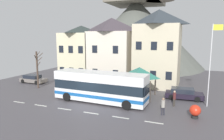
{
  "coord_description": "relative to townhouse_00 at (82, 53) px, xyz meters",
  "views": [
    {
      "loc": [
        10.33,
        -18.55,
        7.21
      ],
      "look_at": [
        1.12,
        4.62,
        3.19
      ],
      "focal_mm": 33.16,
      "sensor_mm": 36.0,
      "label": 1
    }
  ],
  "objects": [
    {
      "name": "ground_plane",
      "position": [
        7.52,
        -12.33,
        -4.56
      ],
      "size": [
        40.0,
        60.0,
        0.07
      ],
      "color": "#4E4A4F"
    },
    {
      "name": "townhouse_00",
      "position": [
        0.0,
        0.0,
        0.0
      ],
      "size": [
        5.27,
        6.72,
        9.07
      ],
      "color": "beige",
      "rests_on": "ground_plane"
    },
    {
      "name": "townhouse_01",
      "position": [
        5.8,
        -0.72,
        0.51
      ],
      "size": [
        6.56,
        5.28,
        10.08
      ],
      "color": "beige",
      "rests_on": "ground_plane"
    },
    {
      "name": "townhouse_02",
      "position": [
        12.88,
        0.01,
        1.01
      ],
      "size": [
        6.17,
        6.73,
        11.1
      ],
      "color": "beige",
      "rests_on": "ground_plane"
    },
    {
      "name": "hilltop_castle",
      "position": [
        4.33,
        19.15,
        4.2
      ],
      "size": [
        32.23,
        32.23,
        23.13
      ],
      "color": "#5A5D56",
      "rests_on": "ground_plane"
    },
    {
      "name": "transit_bus",
      "position": [
        8.41,
        -10.71,
        -2.83
      ],
      "size": [
        10.62,
        2.97,
        3.37
      ],
      "rotation": [
        0.0,
        0.0,
        -0.03
      ],
      "color": "white",
      "rests_on": "ground_plane"
    },
    {
      "name": "bus_shelter",
      "position": [
        11.93,
        -7.12,
        -1.53
      ],
      "size": [
        3.6,
        3.6,
        3.64
      ],
      "color": "#473D33",
      "rests_on": "ground_plane"
    },
    {
      "name": "parked_car_00",
      "position": [
        17.0,
        -6.02,
        -3.9
      ],
      "size": [
        4.33,
        2.13,
        1.28
      ],
      "rotation": [
        0.0,
        0.0,
        0.06
      ],
      "color": "black",
      "rests_on": "ground_plane"
    },
    {
      "name": "parked_car_01",
      "position": [
        1.31,
        -5.7,
        -3.88
      ],
      "size": [
        4.26,
        2.16,
        1.32
      ],
      "rotation": [
        0.0,
        0.0,
        -0.08
      ],
      "color": "silver",
      "rests_on": "ground_plane"
    },
    {
      "name": "parked_car_02",
      "position": [
        -5.58,
        -5.75,
        -3.91
      ],
      "size": [
        4.15,
        1.89,
        1.27
      ],
      "rotation": [
        0.0,
        0.0,
        -0.01
      ],
      "color": "slate",
      "rests_on": "ground_plane"
    },
    {
      "name": "pedestrian_00",
      "position": [
        15.48,
        -12.12,
        -3.54
      ],
      "size": [
        0.35,
        0.35,
        1.67
      ],
      "color": "#2D2D38",
      "rests_on": "ground_plane"
    },
    {
      "name": "pedestrian_01",
      "position": [
        16.22,
        -9.19,
        -3.59
      ],
      "size": [
        0.3,
        0.33,
        1.7
      ],
      "color": "#38332D",
      "rests_on": "ground_plane"
    },
    {
      "name": "public_bench",
      "position": [
        10.14,
        -5.4,
        -4.06
      ],
      "size": [
        1.61,
        0.48,
        0.87
      ],
      "color": "#473828",
      "rests_on": "ground_plane"
    },
    {
      "name": "flagpole",
      "position": [
        19.5,
        -7.96,
        0.29
      ],
      "size": [
        0.95,
        0.1,
        8.47
      ],
      "color": "silver",
      "rests_on": "ground_plane"
    },
    {
      "name": "harbour_buoy",
      "position": [
        18.25,
        -11.81,
        -3.84
      ],
      "size": [
        0.99,
        0.99,
        1.24
      ],
      "color": "black",
      "rests_on": "ground_plane"
    },
    {
      "name": "bare_tree_00",
      "position": [
        -2.46,
        -8.15,
        -1.75
      ],
      "size": [
        0.98,
        1.52,
        5.2
      ],
      "color": "#47382D",
      "rests_on": "ground_plane"
    }
  ]
}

